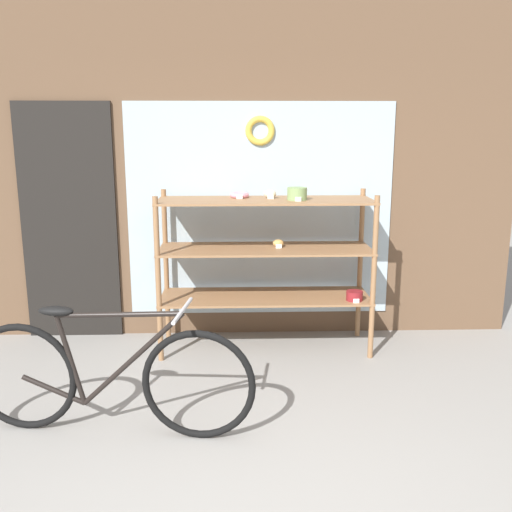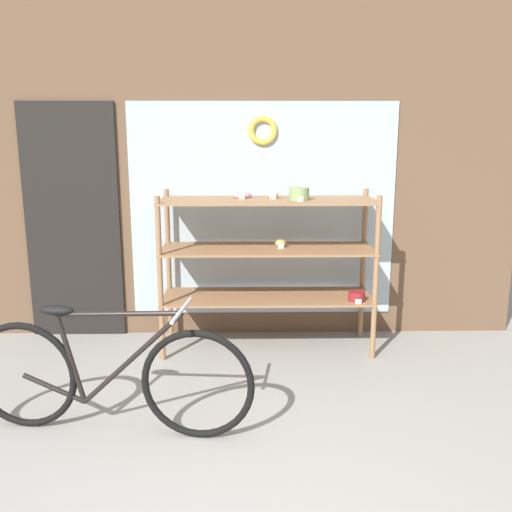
% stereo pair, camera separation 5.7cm
% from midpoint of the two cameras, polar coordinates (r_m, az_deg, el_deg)
% --- Properties ---
extents(storefront_facade, '(5.02, 0.13, 3.50)m').
position_cam_midpoint_polar(storefront_facade, '(5.11, -2.72, 10.70)').
color(storefront_facade, brown).
rests_on(storefront_facade, ground_plane).
extents(display_case, '(1.78, 0.56, 1.40)m').
position_cam_midpoint_polar(display_case, '(4.80, 0.84, 0.58)').
color(display_case, '#8E6642').
rests_on(display_case, ground_plane).
extents(bicycle, '(1.81, 0.46, 0.83)m').
position_cam_midpoint_polar(bicycle, '(3.70, -15.05, -11.61)').
color(bicycle, black).
rests_on(bicycle, ground_plane).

